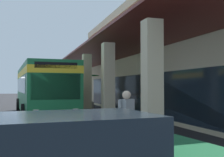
# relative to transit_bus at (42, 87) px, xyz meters

# --- Properties ---
(ground) EXTENTS (120.00, 120.00, 0.00)m
(ground) POSITION_rel_transit_bus_xyz_m (-2.69, 6.69, -1.85)
(ground) COLOR #262628
(curb_strip) EXTENTS (30.27, 0.50, 0.12)m
(curb_strip) POSITION_rel_transit_bus_xyz_m (0.29, 2.98, -1.79)
(curb_strip) COLOR #9E998E
(curb_strip) RESTS_ON ground
(plaza_building) EXTENTS (25.52, 17.17, 7.81)m
(plaza_building) POSITION_rel_transit_bus_xyz_m (0.29, 12.61, 2.06)
(plaza_building) COLOR #C6B793
(plaza_building) RESTS_ON ground
(transit_bus) EXTENTS (11.34, 3.26, 3.34)m
(transit_bus) POSITION_rel_transit_bus_xyz_m (0.00, 0.00, 0.00)
(transit_bus) COLOR #196638
(transit_bus) RESTS_ON ground
(pedestrian) EXTENTS (0.50, 0.59, 1.73)m
(pedestrian) POSITION_rel_transit_bus_xyz_m (11.41, 1.61, -0.87)
(pedestrian) COLOR navy
(pedestrian) RESTS_ON ground
(potted_palm) EXTENTS (1.66, 1.72, 3.05)m
(potted_palm) POSITION_rel_transit_bus_xyz_m (-5.39, 4.10, -1.13)
(potted_palm) COLOR gray
(potted_palm) RESTS_ON ground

